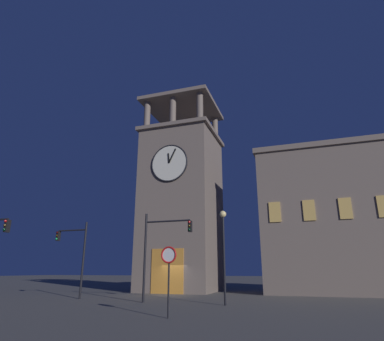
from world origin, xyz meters
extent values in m
plane|color=#56544F|center=(0.00, 0.00, 0.00)|extent=(200.00, 200.00, 0.00)
cube|color=#75665B|center=(0.69, -4.74, 8.28)|extent=(7.36, 7.53, 16.56)
cube|color=#75665B|center=(0.69, -4.74, 16.76)|extent=(7.96, 8.13, 0.40)
cylinder|color=#75665B|center=(-2.39, -1.57, 18.59)|extent=(0.70, 0.70, 3.25)
cylinder|color=#75665B|center=(0.69, -1.57, 18.59)|extent=(0.70, 0.70, 3.25)
cylinder|color=#75665B|center=(3.77, -1.57, 18.59)|extent=(0.70, 0.70, 3.25)
cylinder|color=#75665B|center=(-2.39, -7.90, 18.59)|extent=(0.70, 0.70, 3.25)
cylinder|color=#75665B|center=(0.69, -7.90, 18.59)|extent=(0.70, 0.70, 3.25)
cylinder|color=#75665B|center=(3.77, -7.90, 18.59)|extent=(0.70, 0.70, 3.25)
cube|color=#75665B|center=(0.69, -4.74, 20.42)|extent=(7.96, 8.13, 0.40)
cylinder|color=black|center=(0.69, -4.74, 21.74)|extent=(0.12, 0.12, 2.26)
cylinder|color=silver|center=(0.69, -0.91, 12.44)|extent=(3.79, 0.12, 3.79)
torus|color=black|center=(0.69, -0.89, 12.44)|extent=(3.95, 0.16, 3.95)
cube|color=black|center=(0.73, -0.81, 12.96)|extent=(0.21, 0.06, 1.05)
cube|color=black|center=(0.34, -0.81, 13.17)|extent=(0.81, 0.06, 1.50)
cube|color=orange|center=(0.69, -1.02, 2.00)|extent=(3.20, 0.24, 4.00)
cube|color=#75665B|center=(-17.99, -5.05, 6.41)|extent=(20.34, 6.38, 12.82)
cube|color=#75665B|center=(-17.99, -5.05, 13.07)|extent=(20.74, 6.78, 0.50)
cube|color=#E0B259|center=(-17.99, -1.81, 7.05)|extent=(1.00, 0.12, 1.80)
cube|color=#E0B259|center=(-15.09, -1.81, 7.05)|extent=(1.00, 0.12, 1.80)
cube|color=#E0B259|center=(-12.18, -1.81, 7.05)|extent=(1.00, 0.12, 1.80)
cube|color=#E0B259|center=(-9.28, -1.81, 7.05)|extent=(1.00, 0.12, 1.80)
cube|color=black|center=(5.35, 12.96, 4.60)|extent=(0.22, 0.30, 0.75)
sphere|color=red|center=(5.35, 13.14, 4.88)|extent=(0.16, 0.16, 0.16)
sphere|color=#392705|center=(5.35, 13.14, 4.63)|extent=(0.16, 0.16, 0.16)
sphere|color=#063316|center=(5.35, 13.14, 4.38)|extent=(0.16, 0.16, 0.16)
cylinder|color=black|center=(4.80, 6.06, 2.86)|extent=(0.16, 0.16, 5.73)
cylinder|color=black|center=(6.10, 6.06, 5.13)|extent=(2.62, 0.12, 0.12)
cube|color=black|center=(7.41, 6.06, 4.71)|extent=(0.22, 0.30, 0.75)
sphere|color=#360505|center=(7.41, 6.24, 4.98)|extent=(0.16, 0.16, 0.16)
sphere|color=#392705|center=(7.41, 6.24, 4.73)|extent=(0.16, 0.16, 0.16)
sphere|color=#18C154|center=(7.41, 6.24, 4.48)|extent=(0.16, 0.16, 0.16)
cylinder|color=black|center=(-1.01, 7.13, 2.96)|extent=(0.16, 0.16, 5.91)
cylinder|color=black|center=(-2.66, 7.13, 5.32)|extent=(3.30, 0.12, 0.12)
cube|color=black|center=(-4.31, 7.13, 4.89)|extent=(0.22, 0.30, 0.75)
sphere|color=red|center=(-4.31, 7.31, 5.17)|extent=(0.16, 0.16, 0.16)
sphere|color=#392705|center=(-4.31, 7.31, 4.92)|extent=(0.16, 0.16, 0.16)
sphere|color=#063316|center=(-4.31, 7.31, 4.67)|extent=(0.16, 0.16, 0.16)
cylinder|color=black|center=(-6.62, 7.23, 2.69)|extent=(0.14, 0.14, 5.37)
sphere|color=#F9DB8C|center=(-6.62, 7.23, 5.59)|extent=(0.44, 0.44, 0.44)
cylinder|color=black|center=(-5.47, 13.55, 1.42)|extent=(0.08, 0.08, 2.84)
cylinder|color=white|center=(-5.47, 13.59, 2.74)|extent=(0.70, 0.04, 0.70)
torus|color=red|center=(-5.47, 13.61, 2.74)|extent=(0.78, 0.08, 0.78)
camera|label=1|loc=(-11.54, 28.21, 2.05)|focal=30.66mm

